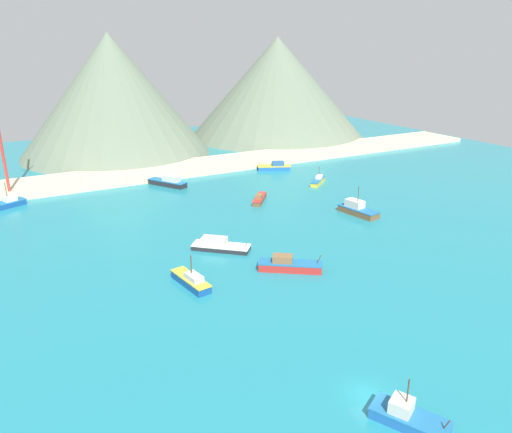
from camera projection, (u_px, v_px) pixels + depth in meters
The scene contains 14 objects.
ground at pixel (237, 280), 74.07m from camera, with size 260.00×280.00×0.50m.
fishing_boat_1 at pixel (219, 245), 84.02m from camera, with size 9.77×9.13×2.24m.
fishing_boat_2 at pixel (408, 417), 45.25m from camera, with size 5.90×7.82×5.04m.
fishing_boat_3 at pixel (191, 281), 71.36m from camera, with size 3.55×8.60×5.09m.
fishing_boat_4 at pixel (168, 182), 122.02m from camera, with size 7.96×10.74×2.89m.
fishing_boat_5 at pixel (318, 181), 124.05m from camera, with size 7.36×6.40×4.53m.
fishing_boat_6 at pixel (357, 209), 101.62m from camera, with size 4.69×9.57×6.19m.
fishing_boat_7 at pixel (260, 199), 109.85m from camera, with size 6.86×7.71×2.01m.
fishing_boat_8 at pixel (7, 203), 106.15m from camera, with size 8.47×5.94×5.56m.
fishing_boat_9 at pixel (275, 167), 137.93m from camera, with size 9.88×6.82×2.50m.
fishing_boat_11 at pixel (289, 265), 76.25m from camera, with size 9.84×8.03×2.94m.
beach_strip at pixel (125, 175), 129.78m from camera, with size 247.00×17.91×1.20m, color beige.
hill_central at pixel (113, 95), 153.06m from camera, with size 60.75×60.75×38.03m.
hill_east at pixel (277, 88), 183.91m from camera, with size 67.84×67.84×37.21m.
Camera 1 is at (-29.36, -29.58, 34.09)m, focal length 33.47 mm.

